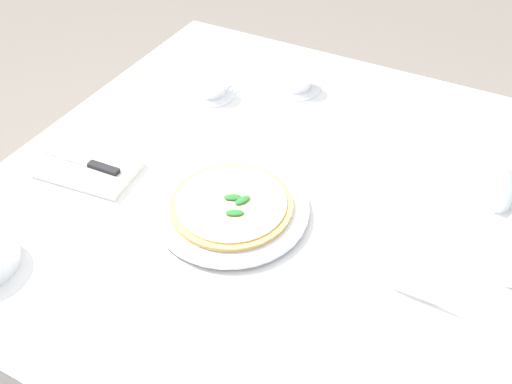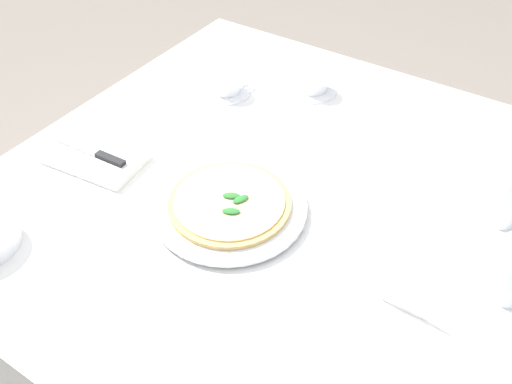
% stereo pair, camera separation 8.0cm
% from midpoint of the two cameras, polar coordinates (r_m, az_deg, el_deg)
% --- Properties ---
extents(ground_plane, '(8.00, 8.00, 0.00)m').
position_cam_midpoint_polar(ground_plane, '(1.76, 3.19, -17.70)').
color(ground_plane, slate).
extents(dining_table, '(1.19, 1.19, 0.74)m').
position_cam_midpoint_polar(dining_table, '(1.27, 4.24, -3.78)').
color(dining_table, white).
rests_on(dining_table, ground_plane).
extents(pizza_plate, '(0.32, 0.32, 0.02)m').
position_cam_midpoint_polar(pizza_plate, '(1.12, -0.70, -1.64)').
color(pizza_plate, white).
rests_on(pizza_plate, dining_table).
extents(pizza, '(0.25, 0.25, 0.02)m').
position_cam_midpoint_polar(pizza, '(1.11, -0.70, -1.13)').
color(pizza, '#DBAD60').
rests_on(pizza, pizza_plate).
extents(coffee_cup_far_right, '(0.13, 0.13, 0.07)m').
position_cam_midpoint_polar(coffee_cup_far_right, '(1.46, -1.53, 11.27)').
color(coffee_cup_far_right, white).
rests_on(coffee_cup_far_right, dining_table).
extents(coffee_cup_back_corner, '(0.13, 0.13, 0.07)m').
position_cam_midpoint_polar(coffee_cup_back_corner, '(1.48, 7.48, 11.36)').
color(coffee_cup_back_corner, white).
rests_on(coffee_cup_back_corner, dining_table).
extents(water_glass_left_edge, '(0.06, 0.06, 0.12)m').
position_cam_midpoint_polar(water_glass_left_edge, '(1.20, 26.42, -0.89)').
color(water_glass_left_edge, white).
rests_on(water_glass_left_edge, dining_table).
extents(napkin_folded, '(0.23, 0.15, 0.02)m').
position_cam_midpoint_polar(napkin_folded, '(1.28, -14.63, 3.46)').
color(napkin_folded, white).
rests_on(napkin_folded, dining_table).
extents(dinner_knife, '(0.20, 0.03, 0.01)m').
position_cam_midpoint_polar(dinner_knife, '(1.27, -14.84, 3.99)').
color(dinner_knife, silver).
rests_on(dinner_knife, napkin_folded).
extents(menu_card, '(0.09, 0.00, 0.06)m').
position_cam_midpoint_polar(menu_card, '(0.99, 17.37, -10.48)').
color(menu_card, white).
rests_on(menu_card, dining_table).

